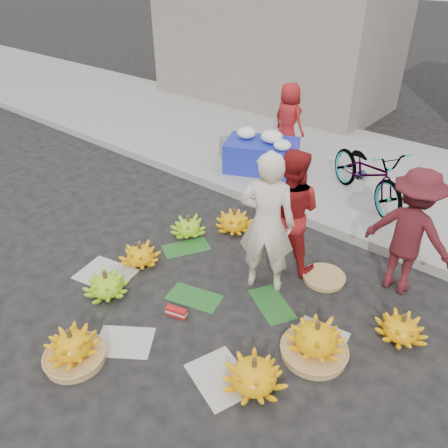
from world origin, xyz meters
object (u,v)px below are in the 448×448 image
Objects in this scene: banana_bunch_4 at (315,341)px; bicycle at (368,173)px; vendor_cream at (267,224)px; banana_bunch_0 at (140,254)px; flower_table at (262,154)px.

bicycle is (-0.95, 3.26, 0.41)m from banana_bunch_4.
banana_bunch_4 is 0.39× the size of vendor_cream.
vendor_cream is at bearing -148.95° from bicycle.
banana_bunch_0 is at bearing -0.77° from vendor_cream.
vendor_cream is 3.20m from flower_table.
flower_table is at bearing 95.64° from banana_bunch_0.
banana_bunch_0 is 0.30× the size of bicycle.
flower_table is at bearing -79.22° from vendor_cream.
flower_table reaches higher than banana_bunch_4.
bicycle reaches higher than banana_bunch_4.
banana_bunch_4 is 1.40m from vendor_cream.
banana_bunch_0 is 0.31× the size of vendor_cream.
banana_bunch_0 is 3.75m from bicycle.
flower_table is 0.82× the size of bicycle.
vendor_cream is (-1.06, 0.60, 0.70)m from banana_bunch_4.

